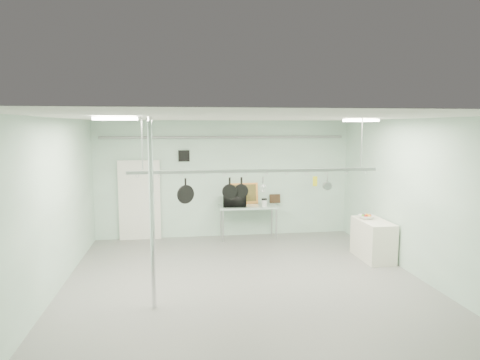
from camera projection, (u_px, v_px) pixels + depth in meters
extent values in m
plane|color=gray|center=(248.00, 289.00, 8.06)|extent=(8.00, 8.00, 0.00)
cube|color=silver|center=(248.00, 118.00, 7.66)|extent=(7.00, 8.00, 0.02)
cube|color=silver|center=(225.00, 179.00, 11.78)|extent=(7.00, 0.02, 3.20)
cube|color=silver|center=(424.00, 200.00, 8.36)|extent=(0.02, 8.00, 3.20)
cube|color=silver|center=(140.00, 201.00, 11.47)|extent=(1.10, 0.10, 2.20)
cube|color=black|center=(184.00, 156.00, 11.52)|extent=(0.30, 0.04, 0.30)
cylinder|color=gray|center=(225.00, 137.00, 11.55)|extent=(6.60, 0.07, 0.07)
cylinder|color=silver|center=(152.00, 214.00, 7.03)|extent=(0.08, 0.08, 3.20)
cube|color=#9EB9AD|center=(248.00, 207.00, 11.57)|extent=(1.60, 0.70, 0.05)
cylinder|color=#B7B7BC|center=(223.00, 226.00, 11.25)|extent=(0.04, 0.04, 0.86)
cylinder|color=#B7B7BC|center=(221.00, 221.00, 11.80)|extent=(0.04, 0.04, 0.86)
cylinder|color=#B7B7BC|center=(276.00, 224.00, 11.46)|extent=(0.04, 0.04, 0.86)
cylinder|color=#B7B7BC|center=(272.00, 220.00, 12.01)|extent=(0.04, 0.04, 0.86)
cube|color=white|center=(373.00, 240.00, 9.83)|extent=(0.60, 1.20, 0.90)
cube|color=#B7B7BC|center=(256.00, 171.00, 8.11)|extent=(4.80, 0.06, 0.06)
cylinder|color=#B7B7BC|center=(142.00, 145.00, 7.75)|extent=(0.02, 0.02, 0.94)
cylinder|color=#B7B7BC|center=(362.00, 144.00, 8.35)|extent=(0.02, 0.02, 0.94)
cube|color=white|center=(116.00, 119.00, 6.57)|extent=(0.65, 0.30, 0.05)
cube|color=white|center=(361.00, 120.00, 8.60)|extent=(0.65, 0.30, 0.05)
imported|color=black|center=(235.00, 200.00, 11.46)|extent=(0.66, 0.49, 0.34)
cylinder|color=silver|center=(264.00, 203.00, 11.46)|extent=(0.18, 0.18, 0.18)
cube|color=orange|center=(244.00, 194.00, 11.82)|extent=(0.79, 0.17, 0.58)
cube|color=black|center=(275.00, 199.00, 11.96)|extent=(0.30, 0.09, 0.25)
imported|color=silver|center=(366.00, 217.00, 9.95)|extent=(0.36, 0.36, 0.09)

